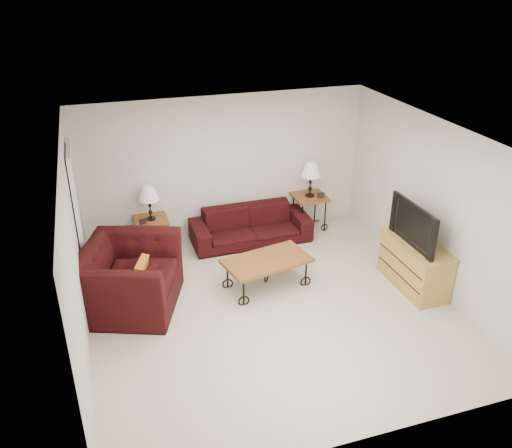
{
  "coord_description": "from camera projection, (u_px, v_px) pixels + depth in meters",
  "views": [
    {
      "loc": [
        -2.12,
        -5.92,
        4.43
      ],
      "look_at": [
        0.0,
        0.7,
        1.0
      ],
      "focal_mm": 37.35,
      "sensor_mm": 36.0,
      "label": 1
    }
  ],
  "objects": [
    {
      "name": "armchair",
      "position": [
        129.0,
        277.0,
        7.45
      ],
      "size": [
        1.68,
        1.78,
        0.93
      ],
      "primitive_type": "imported",
      "rotation": [
        0.0,
        0.0,
        1.21
      ],
      "color": "black",
      "rests_on": "ground"
    },
    {
      "name": "photo_frame_right",
      "position": [
        321.0,
        195.0,
        9.5
      ],
      "size": [
        0.13,
        0.04,
        0.11
      ],
      "primitive_type": "cube",
      "rotation": [
        0.0,
        0.0,
        -0.22
      ],
      "color": "black",
      "rests_on": "side_table_right"
    },
    {
      "name": "coffee_table",
      "position": [
        267.0,
        273.0,
        7.99
      ],
      "size": [
        1.38,
        0.92,
        0.48
      ],
      "primitive_type": "cube",
      "rotation": [
        0.0,
        0.0,
        0.2
      ],
      "color": "brown",
      "rests_on": "ground"
    },
    {
      "name": "ceiling",
      "position": [
        273.0,
        138.0,
        6.49
      ],
      "size": [
        5.0,
        5.0,
        0.0
      ],
      "primitive_type": "plane",
      "color": "white",
      "rests_on": "wall_back"
    },
    {
      "name": "doorway",
      "position": [
        78.0,
        218.0,
        7.88
      ],
      "size": [
        0.08,
        0.94,
        2.04
      ],
      "primitive_type": "cube",
      "color": "black",
      "rests_on": "ground"
    },
    {
      "name": "sofa",
      "position": [
        251.0,
        226.0,
        9.28
      ],
      "size": [
        2.06,
        0.81,
        0.6
      ],
      "primitive_type": "imported",
      "color": "black",
      "rests_on": "ground"
    },
    {
      "name": "wall_front",
      "position": [
        362.0,
        345.0,
        4.91
      ],
      "size": [
        5.0,
        0.02,
        2.5
      ],
      "primitive_type": "cube",
      "color": "silver",
      "rests_on": "ground"
    },
    {
      "name": "television",
      "position": [
        419.0,
        224.0,
        7.65
      ],
      "size": [
        0.14,
        1.09,
        0.63
      ],
      "primitive_type": "imported",
      "rotation": [
        0.0,
        0.0,
        -1.57
      ],
      "color": "black",
      "rests_on": "tv_stand"
    },
    {
      "name": "wall_right",
      "position": [
        434.0,
        206.0,
        7.73
      ],
      "size": [
        0.02,
        5.0,
        2.5
      ],
      "primitive_type": "cube",
      "color": "silver",
      "rests_on": "ground"
    },
    {
      "name": "photo_frame_left",
      "position": [
        143.0,
        221.0,
        8.66
      ],
      "size": [
        0.12,
        0.04,
        0.1
      ],
      "primitive_type": "cube",
      "rotation": [
        0.0,
        0.0,
        0.19
      ],
      "color": "black",
      "rests_on": "side_table_left"
    },
    {
      "name": "side_table_left",
      "position": [
        153.0,
        235.0,
        8.98
      ],
      "size": [
        0.55,
        0.55,
        0.59
      ],
      "primitive_type": "cube",
      "rotation": [
        0.0,
        0.0,
        0.02
      ],
      "color": "brown",
      "rests_on": "ground"
    },
    {
      "name": "ground",
      "position": [
        271.0,
        307.0,
        7.6
      ],
      "size": [
        5.0,
        5.0,
        0.0
      ],
      "primitive_type": "plane",
      "color": "beige",
      "rests_on": "ground"
    },
    {
      "name": "wall_left",
      "position": [
        75.0,
        258.0,
        6.36
      ],
      "size": [
        0.02,
        5.0,
        2.5
      ],
      "primitive_type": "cube",
      "color": "silver",
      "rests_on": "ground"
    },
    {
      "name": "throw_pillow",
      "position": [
        140.0,
        274.0,
        7.42
      ],
      "size": [
        0.25,
        0.43,
        0.42
      ],
      "primitive_type": "cube",
      "rotation": [
        0.0,
        0.0,
        1.21
      ],
      "color": "#C66E19",
      "rests_on": "armchair"
    },
    {
      "name": "lamp_right",
      "position": [
        310.0,
        179.0,
        9.47
      ],
      "size": [
        0.37,
        0.37,
        0.64
      ],
      "primitive_type": null,
      "rotation": [
        0.0,
        0.0,
        -0.01
      ],
      "color": "black",
      "rests_on": "side_table_right"
    },
    {
      "name": "lamp_left",
      "position": [
        149.0,
        203.0,
        8.72
      ],
      "size": [
        0.34,
        0.34,
        0.59
      ],
      "primitive_type": null,
      "rotation": [
        0.0,
        0.0,
        0.02
      ],
      "color": "black",
      "rests_on": "side_table_left"
    },
    {
      "name": "backpack",
      "position": [
        280.0,
        230.0,
        9.35
      ],
      "size": [
        0.34,
        0.28,
        0.4
      ],
      "primitive_type": "ellipsoid",
      "rotation": [
        0.0,
        0.0,
        0.16
      ],
      "color": "black",
      "rests_on": "ground"
    },
    {
      "name": "side_table_right",
      "position": [
        309.0,
        212.0,
        9.75
      ],
      "size": [
        0.59,
        0.59,
        0.64
      ],
      "primitive_type": "cube",
      "rotation": [
        0.0,
        0.0,
        -0.01
      ],
      "color": "brown",
      "rests_on": "ground"
    },
    {
      "name": "wall_back",
      "position": [
        224.0,
        167.0,
        9.18
      ],
      "size": [
        5.0,
        0.02,
        2.5
      ],
      "primitive_type": "cube",
      "color": "silver",
      "rests_on": "ground"
    },
    {
      "name": "tv_stand",
      "position": [
        414.0,
        265.0,
        7.95
      ],
      "size": [
        0.51,
        1.22,
        0.73
      ],
      "primitive_type": "cube",
      "color": "#B99344",
      "rests_on": "ground"
    }
  ]
}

